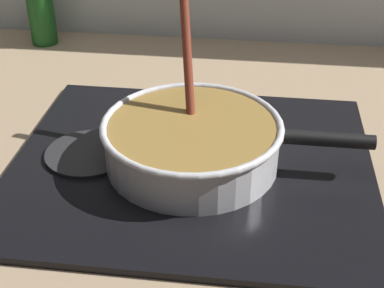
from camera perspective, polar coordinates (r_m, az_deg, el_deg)
The scene contains 5 objects.
ground at distance 0.73m, azimuth -8.15°, elevation -13.78°, with size 2.40×1.60×0.04m, color #9E8466.
hob_plate at distance 0.87m, azimuth -0.00°, elevation -2.21°, with size 0.56×0.48×0.01m, color black.
burner_ring at distance 0.87m, azimuth -0.00°, elevation -1.66°, with size 0.17×0.17×0.01m, color #592D0C.
spare_burner at distance 0.90m, azimuth -10.60°, elevation -0.93°, with size 0.14×0.14×0.01m, color #262628.
cooking_pan at distance 0.85m, azimuth 0.09°, elevation 0.32°, with size 0.41×0.28×0.26m.
Camera 1 is at (0.16, -0.48, 0.50)m, focal length 52.01 mm.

